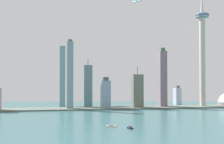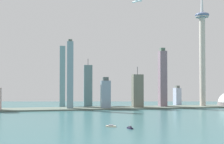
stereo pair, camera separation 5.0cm
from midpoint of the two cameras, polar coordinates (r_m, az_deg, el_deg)
waterfront_pier at (r=759.26m, az=2.49°, el=-7.07°), size 852.43×66.38×3.43m
observation_tower at (r=834.57m, az=17.38°, el=5.38°), size 38.30×38.30×373.18m
skyscraper_0 at (r=882.82m, az=12.74°, el=-4.63°), size 16.41×26.02×57.72m
skyscraper_1 at (r=809.94m, az=-9.74°, el=-0.89°), size 14.82×25.75×167.65m
skyscraper_2 at (r=735.36m, az=-8.26°, el=-0.60°), size 15.79×13.46×177.10m
skyscraper_3 at (r=794.10m, az=9.94°, el=-1.30°), size 19.32×21.79×161.33m
skyscraper_4 at (r=761.38m, az=5.05°, el=-3.82°), size 26.91×23.99×109.16m
skyscraper_5 at (r=823.07m, az=-4.76°, el=-2.69°), size 23.41×19.85×134.72m
skyscraper_6 at (r=744.16m, az=-1.28°, el=-4.37°), size 23.62×25.67×81.88m
boat_0 at (r=465.48m, az=-0.21°, el=-10.61°), size 16.62×10.88×3.90m
boat_3 at (r=450.13m, az=3.57°, el=-10.91°), size 7.64×12.64×10.92m
airplane at (r=776.87m, az=4.94°, el=13.77°), size 29.21×32.37×8.87m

